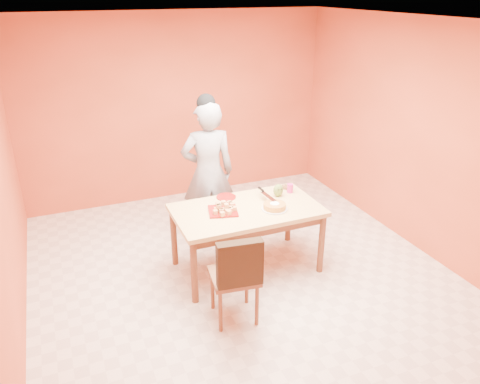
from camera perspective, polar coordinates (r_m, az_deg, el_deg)
name	(u,v)px	position (r m, az deg, el deg)	size (l,w,h in m)	color
floor	(244,277)	(5.32, 0.50, -10.37)	(5.00, 5.00, 0.00)	silver
ceiling	(245,21)	(4.40, 0.63, 20.08)	(5.00, 5.00, 0.00)	white
wall_back	(178,109)	(6.96, -7.62, 10.04)	(4.50, 4.50, 0.00)	#CD502F
wall_right	(421,139)	(5.90, 21.24, 6.08)	(5.00, 5.00, 0.00)	#CD502F
dining_table	(247,216)	(5.16, 0.84, -2.93)	(1.60, 0.90, 0.76)	#ECCE7B
dining_chair	(235,275)	(4.47, -0.63, -10.06)	(0.49, 0.56, 0.96)	brown
pastry_pile	(223,206)	(5.01, -2.11, -1.78)	(0.28, 0.28, 0.09)	tan
person	(208,173)	(5.73, -3.91, 2.35)	(0.65, 0.43, 1.78)	#939396
pastry_platter	(223,211)	(5.04, -2.10, -2.33)	(0.31, 0.31, 0.02)	maroon
red_dinner_plate	(226,197)	(5.37, -1.71, -0.61)	(0.23, 0.23, 0.01)	maroon
white_cake_plate	(275,209)	(5.10, 4.23, -2.06)	(0.29, 0.29, 0.01)	silver
sponge_cake	(275,206)	(5.09, 4.24, -1.72)	(0.25, 0.25, 0.06)	orange
cake_server	(268,197)	(5.22, 3.48, -0.56)	(0.06, 0.29, 0.01)	white
egg_ornament	(278,190)	(5.39, 4.69, 0.22)	(0.12, 0.10, 0.15)	olive
magenta_glass	(290,188)	(5.52, 6.12, 0.45)	(0.07, 0.07, 0.10)	#CD1E74
checker_tin	(286,187)	(5.63, 5.67, 0.60)	(0.11, 0.11, 0.03)	#321B0D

